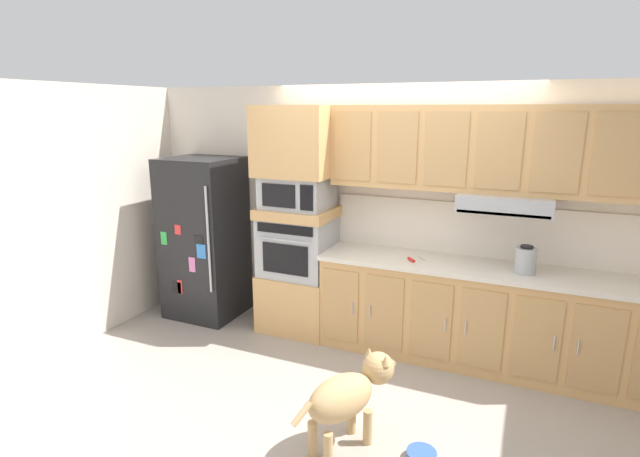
{
  "coord_description": "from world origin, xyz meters",
  "views": [
    {
      "loc": [
        1.19,
        -3.54,
        2.27
      ],
      "look_at": [
        -0.46,
        0.23,
        1.25
      ],
      "focal_mm": 27.23,
      "sensor_mm": 36.0,
      "label": 1
    }
  ],
  "objects_px": {
    "dog": "(350,393)",
    "microwave": "(298,192)",
    "refrigerator": "(204,238)",
    "screwdriver": "(412,260)",
    "dog_food_bowl": "(422,455)",
    "built_in_oven": "(298,246)",
    "electric_kettle": "(526,260)"
  },
  "relations": [
    {
      "from": "refrigerator",
      "to": "dog",
      "type": "bearing_deg",
      "value": -33.1
    },
    {
      "from": "built_in_oven",
      "to": "microwave",
      "type": "bearing_deg",
      "value": -0.77
    },
    {
      "from": "dog_food_bowl",
      "to": "screwdriver",
      "type": "bearing_deg",
      "value": 107.2
    },
    {
      "from": "refrigerator",
      "to": "screwdriver",
      "type": "height_order",
      "value": "refrigerator"
    },
    {
      "from": "dog",
      "to": "dog_food_bowl",
      "type": "bearing_deg",
      "value": -58.99
    },
    {
      "from": "dog_food_bowl",
      "to": "microwave",
      "type": "bearing_deg",
      "value": 137.65
    },
    {
      "from": "refrigerator",
      "to": "electric_kettle",
      "type": "relative_size",
      "value": 7.33
    },
    {
      "from": "electric_kettle",
      "to": "built_in_oven",
      "type": "bearing_deg",
      "value": 178.74
    },
    {
      "from": "screwdriver",
      "to": "dog_food_bowl",
      "type": "distance_m",
      "value": 1.71
    },
    {
      "from": "dog",
      "to": "microwave",
      "type": "bearing_deg",
      "value": 61.75
    },
    {
      "from": "built_in_oven",
      "to": "screwdriver",
      "type": "bearing_deg",
      "value": -4.63
    },
    {
      "from": "microwave",
      "to": "dog_food_bowl",
      "type": "relative_size",
      "value": 3.22
    },
    {
      "from": "built_in_oven",
      "to": "screwdriver",
      "type": "distance_m",
      "value": 1.21
    },
    {
      "from": "refrigerator",
      "to": "dog_food_bowl",
      "type": "bearing_deg",
      "value": -27.31
    },
    {
      "from": "built_in_oven",
      "to": "dog_food_bowl",
      "type": "height_order",
      "value": "built_in_oven"
    },
    {
      "from": "refrigerator",
      "to": "built_in_oven",
      "type": "relative_size",
      "value": 2.51
    },
    {
      "from": "electric_kettle",
      "to": "dog_food_bowl",
      "type": "distance_m",
      "value": 1.83
    },
    {
      "from": "screwdriver",
      "to": "electric_kettle",
      "type": "distance_m",
      "value": 0.95
    },
    {
      "from": "dog",
      "to": "electric_kettle",
      "type": "bearing_deg",
      "value": -8.77
    },
    {
      "from": "refrigerator",
      "to": "dog",
      "type": "distance_m",
      "value": 2.74
    },
    {
      "from": "built_in_oven",
      "to": "microwave",
      "type": "height_order",
      "value": "microwave"
    },
    {
      "from": "refrigerator",
      "to": "screwdriver",
      "type": "relative_size",
      "value": 10.43
    },
    {
      "from": "refrigerator",
      "to": "built_in_oven",
      "type": "bearing_deg",
      "value": 3.46
    },
    {
      "from": "refrigerator",
      "to": "dog_food_bowl",
      "type": "relative_size",
      "value": 8.8
    },
    {
      "from": "refrigerator",
      "to": "microwave",
      "type": "xyz_separation_m",
      "value": [
        1.12,
        0.07,
        0.58
      ]
    },
    {
      "from": "dog_food_bowl",
      "to": "electric_kettle",
      "type": "bearing_deg",
      "value": 70.45
    },
    {
      "from": "electric_kettle",
      "to": "screwdriver",
      "type": "bearing_deg",
      "value": -176.95
    },
    {
      "from": "dog",
      "to": "refrigerator",
      "type": "bearing_deg",
      "value": 82.18
    },
    {
      "from": "microwave",
      "to": "screwdriver",
      "type": "xyz_separation_m",
      "value": [
        1.2,
        -0.1,
        -0.53
      ]
    },
    {
      "from": "microwave",
      "to": "screwdriver",
      "type": "bearing_deg",
      "value": -4.64
    },
    {
      "from": "built_in_oven",
      "to": "dog_food_bowl",
      "type": "bearing_deg",
      "value": -42.35
    },
    {
      "from": "microwave",
      "to": "refrigerator",
      "type": "bearing_deg",
      "value": -176.54
    }
  ]
}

